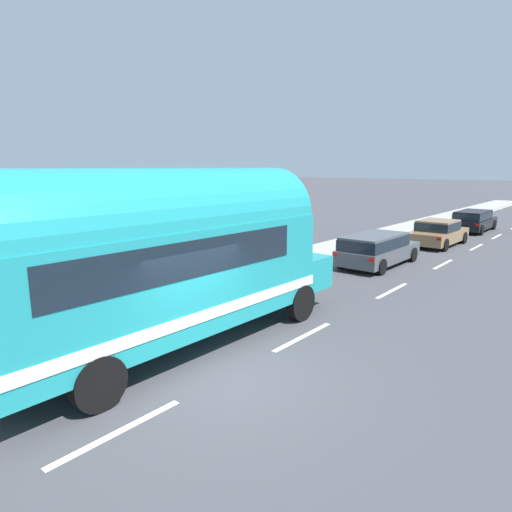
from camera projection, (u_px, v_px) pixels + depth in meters
ground_plane at (222, 379)px, 8.81m from camera, size 300.00×300.00×0.00m
lane_markings at (378, 258)px, 20.48m from camera, size 4.03×80.00×0.01m
sidewalk_slab at (294, 260)px, 19.62m from camera, size 2.72×90.00×0.15m
painted_bus at (152, 254)px, 9.52m from camera, size 2.70×10.59×4.12m
car_lead at (376, 247)px, 18.71m from camera, size 1.98×4.66×1.37m
car_second at (438, 232)px, 23.64m from camera, size 2.08×4.53×1.37m
car_third at (473, 219)px, 28.76m from camera, size 1.89×4.79×1.37m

